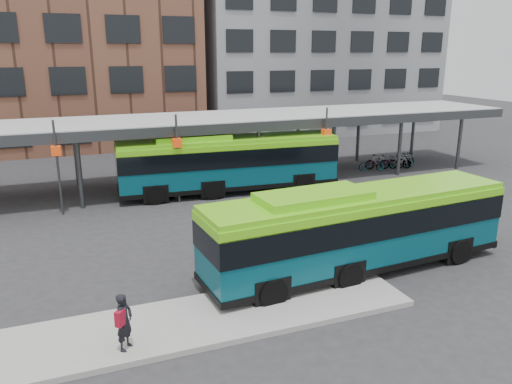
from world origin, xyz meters
name	(u,v)px	position (x,y,z in m)	size (l,w,h in m)	color
ground	(309,261)	(0.00, 0.00, 0.00)	(120.00, 120.00, 0.00)	#28282B
boarding_island	(193,322)	(-5.50, -3.00, 0.09)	(14.00, 3.00, 0.18)	gray
canopy	(213,121)	(-0.06, 12.87, 3.91)	(40.00, 6.53, 4.80)	#999B9E
building_brick	(32,14)	(-10.00, 32.00, 11.00)	(26.00, 14.00, 22.00)	brown
building_grey	(308,31)	(16.00, 32.00, 10.00)	(24.00, 14.00, 20.00)	slate
bus_front	(357,227)	(1.21, -1.42, 1.72)	(12.15, 3.39, 3.31)	#07424F
bus_rear	(228,161)	(0.18, 10.73, 1.82)	(12.83, 3.54, 3.49)	#07424F
pedestrian	(124,322)	(-7.57, -3.84, 1.00)	(0.67, 0.70, 1.62)	black
bike_rack	(390,162)	(12.56, 12.17, 0.50)	(4.76, 1.31, 1.06)	slate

